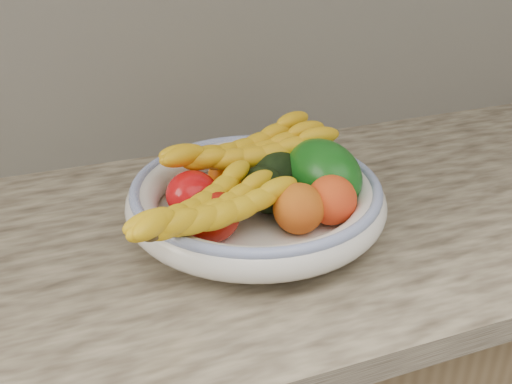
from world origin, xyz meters
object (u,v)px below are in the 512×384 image
object	(u,v)px
banana_bunch_back	(247,156)
banana_bunch_front	(209,214)
fruit_bowl	(256,199)
green_mango	(323,173)

from	to	relation	value
banana_bunch_back	banana_bunch_front	bearing A→B (deg)	-134.55
fruit_bowl	banana_bunch_front	size ratio (longest dim) A/B	1.39
fruit_bowl	banana_bunch_front	world-z (taller)	banana_bunch_front
green_mango	banana_bunch_front	distance (m)	0.21
fruit_bowl	banana_bunch_front	xyz separation A→B (m)	(-0.09, -0.07, 0.03)
fruit_bowl	green_mango	size ratio (longest dim) A/B	2.69
banana_bunch_back	banana_bunch_front	size ratio (longest dim) A/B	1.08
fruit_bowl	banana_bunch_front	bearing A→B (deg)	-141.48
green_mango	banana_bunch_back	xyz separation A→B (m)	(-0.10, 0.08, 0.01)
green_mango	banana_bunch_front	world-z (taller)	green_mango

